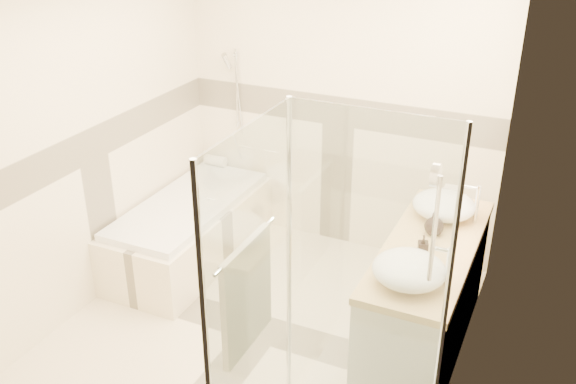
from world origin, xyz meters
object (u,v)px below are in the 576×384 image
at_px(vanity, 425,297).
at_px(vessel_sink_near, 444,205).
at_px(bathtub, 190,227).
at_px(vessel_sink_far, 409,270).
at_px(amenity_bottle_a, 423,246).
at_px(amenity_bottle_b, 434,223).

height_order(vanity, vessel_sink_near, vessel_sink_near).
bearing_deg(bathtub, vessel_sink_far, -21.86).
distance_m(bathtub, amenity_bottle_a, 2.28).
bearing_deg(amenity_bottle_a, bathtub, 166.48).
relative_size(bathtub, vanity, 1.05).
bearing_deg(vessel_sink_far, amenity_bottle_b, 90.00).
height_order(vessel_sink_near, vessel_sink_far, same).
bearing_deg(vanity, bathtub, 170.75).
bearing_deg(vessel_sink_near, bathtub, -177.79).
distance_m(amenity_bottle_a, amenity_bottle_b, 0.31).
bearing_deg(bathtub, vessel_sink_near, 2.21).
distance_m(bathtub, amenity_bottle_b, 2.23).
height_order(vanity, amenity_bottle_a, amenity_bottle_a).
distance_m(vanity, amenity_bottle_b, 0.53).
bearing_deg(bathtub, amenity_bottle_a, -13.52).
height_order(vessel_sink_near, amenity_bottle_b, vessel_sink_near).
height_order(amenity_bottle_a, amenity_bottle_b, amenity_bottle_b).
xyz_separation_m(bathtub, amenity_bottle_a, (2.13, -0.51, 0.61)).
bearing_deg(amenity_bottle_a, vessel_sink_near, 90.00).
bearing_deg(vanity, vessel_sink_far, -92.27).
bearing_deg(vanity, amenity_bottle_a, -97.02).
bearing_deg(vessel_sink_far, bathtub, 158.14).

